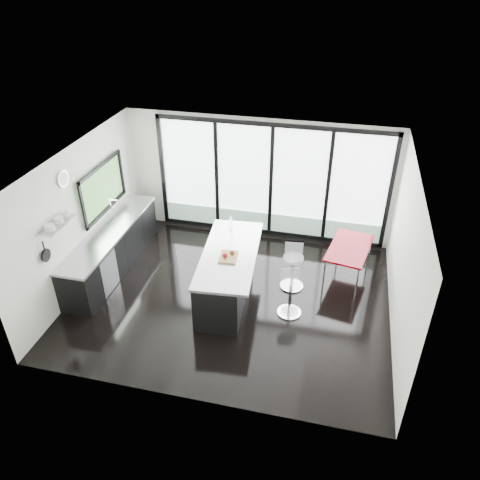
% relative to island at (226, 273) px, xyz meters
% --- Properties ---
extents(floor, '(6.00, 5.00, 0.00)m').
position_rel_island_xyz_m(floor, '(0.12, -0.08, -0.50)').
color(floor, black).
rests_on(floor, ground).
extents(ceiling, '(6.00, 5.00, 0.00)m').
position_rel_island_xyz_m(ceiling, '(0.12, -0.08, 2.30)').
color(ceiling, white).
rests_on(ceiling, wall_back).
extents(wall_back, '(6.00, 0.09, 2.80)m').
position_rel_island_xyz_m(wall_back, '(0.40, 2.38, 0.77)').
color(wall_back, silver).
rests_on(wall_back, ground).
extents(wall_front, '(6.00, 0.00, 2.80)m').
position_rel_island_xyz_m(wall_front, '(0.12, -2.58, 0.90)').
color(wall_front, silver).
rests_on(wall_front, ground).
extents(wall_left, '(0.26, 5.00, 2.80)m').
position_rel_island_xyz_m(wall_left, '(-2.85, 0.19, 1.07)').
color(wall_left, silver).
rests_on(wall_left, ground).
extents(wall_right, '(0.00, 5.00, 2.80)m').
position_rel_island_xyz_m(wall_right, '(3.12, -0.08, 0.90)').
color(wall_right, silver).
rests_on(wall_right, ground).
extents(counter_cabinets, '(0.69, 3.24, 1.36)m').
position_rel_island_xyz_m(counter_cabinets, '(-2.55, 0.32, -0.03)').
color(counter_cabinets, black).
rests_on(counter_cabinets, floor).
extents(island, '(1.22, 2.48, 1.27)m').
position_rel_island_xyz_m(island, '(0.00, 0.00, 0.00)').
color(island, black).
rests_on(island, floor).
extents(bar_stool_near, '(0.57, 0.57, 0.71)m').
position_rel_island_xyz_m(bar_stool_near, '(1.29, -0.29, -0.14)').
color(bar_stool_near, silver).
rests_on(bar_stool_near, floor).
extents(bar_stool_far, '(0.51, 0.51, 0.73)m').
position_rel_island_xyz_m(bar_stool_far, '(1.22, 0.52, -0.13)').
color(bar_stool_far, silver).
rests_on(bar_stool_far, floor).
extents(red_table, '(0.98, 1.43, 0.70)m').
position_rel_island_xyz_m(red_table, '(2.27, 1.15, -0.14)').
color(red_table, '#7F000A').
rests_on(red_table, floor).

